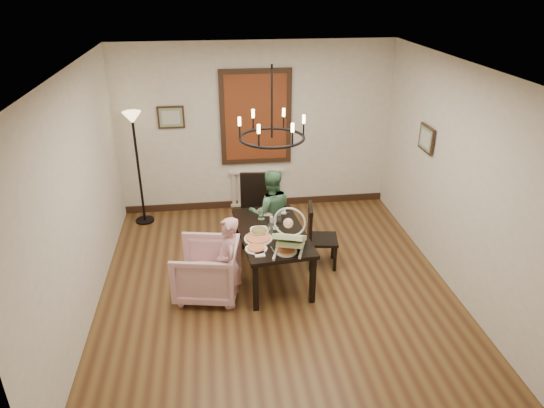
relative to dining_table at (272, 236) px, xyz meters
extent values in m
cube|color=brown|center=(0.02, -0.30, -0.61)|extent=(4.50, 5.00, 0.01)
cube|color=white|center=(0.02, -0.30, 2.19)|extent=(4.50, 5.00, 0.01)
cube|color=silver|center=(0.02, 2.20, 0.79)|extent=(4.50, 0.01, 2.80)
cube|color=silver|center=(-2.23, -0.30, 0.79)|extent=(0.01, 5.00, 2.80)
cube|color=silver|center=(2.27, -0.30, 0.79)|extent=(0.01, 5.00, 2.80)
cube|color=black|center=(0.00, 0.00, 0.06)|extent=(0.97, 1.55, 0.05)
cube|color=black|center=(-0.29, -0.71, -0.29)|extent=(0.07, 0.07, 0.64)
cube|color=black|center=(-0.42, 0.64, -0.29)|extent=(0.07, 0.07, 0.64)
cube|color=black|center=(0.42, -0.64, -0.29)|extent=(0.07, 0.07, 0.64)
cube|color=black|center=(0.29, 0.71, -0.29)|extent=(0.07, 0.07, 0.64)
imported|color=beige|center=(-0.86, -0.30, -0.25)|extent=(0.91, 0.90, 0.71)
imported|color=#D29499|center=(-0.59, -0.54, -0.12)|extent=(0.26, 0.37, 0.97)
imported|color=#467651|center=(0.07, 0.62, -0.08)|extent=(0.53, 0.42, 1.07)
imported|color=white|center=(-0.17, -0.07, 0.12)|extent=(0.28, 0.28, 0.07)
cylinder|color=tan|center=(-0.20, -0.21, 0.10)|extent=(0.36, 0.36, 0.04)
cylinder|color=silver|center=(-0.02, -0.07, 0.15)|extent=(0.07, 0.07, 0.13)
cube|color=maroon|center=(0.02, 2.16, 0.99)|extent=(1.00, 0.03, 1.40)
cube|color=black|center=(-1.33, 2.17, 1.04)|extent=(0.42, 0.03, 0.36)
cube|color=black|center=(2.23, 0.60, 1.04)|extent=(0.03, 0.42, 0.36)
torus|color=black|center=(0.00, 0.00, 1.34)|extent=(0.80, 0.80, 0.04)
camera|label=1|loc=(-0.71, -5.48, 3.11)|focal=32.00mm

